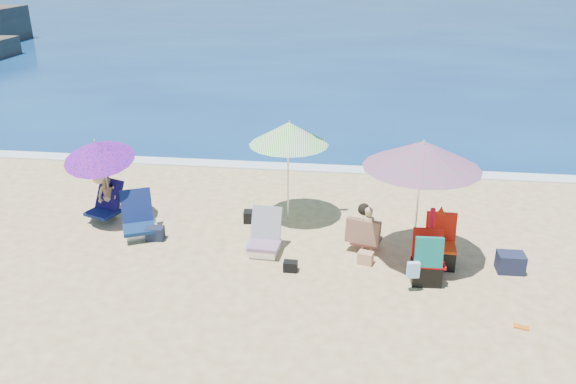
# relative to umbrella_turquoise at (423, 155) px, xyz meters

# --- Properties ---
(ground) EXTENTS (120.00, 120.00, 0.00)m
(ground) POSITION_rel_umbrella_turquoise_xyz_m (-1.90, -0.84, -1.94)
(ground) COLOR #D8BC84
(ground) RESTS_ON ground
(sea) EXTENTS (120.00, 80.00, 0.12)m
(sea) POSITION_rel_umbrella_turquoise_xyz_m (-1.90, 44.16, -1.99)
(sea) COLOR navy
(sea) RESTS_ON ground
(foam) EXTENTS (120.00, 0.50, 0.04)m
(foam) POSITION_rel_umbrella_turquoise_xyz_m (-1.90, 4.26, -1.92)
(foam) COLOR white
(foam) RESTS_ON ground
(umbrella_turquoise) EXTENTS (2.40, 2.40, 2.20)m
(umbrella_turquoise) POSITION_rel_umbrella_turquoise_xyz_m (0.00, 0.00, 0.00)
(umbrella_turquoise) COLOR white
(umbrella_turquoise) RESTS_ON ground
(umbrella_striped) EXTENTS (1.66, 1.66, 2.02)m
(umbrella_striped) POSITION_rel_umbrella_turquoise_xyz_m (-2.34, 1.41, -0.17)
(umbrella_striped) COLOR white
(umbrella_striped) RESTS_ON ground
(umbrella_blue) EXTENTS (1.46, 1.51, 1.82)m
(umbrella_blue) POSITION_rel_umbrella_turquoise_xyz_m (-5.88, 0.78, -0.45)
(umbrella_blue) COLOR silver
(umbrella_blue) RESTS_ON ground
(furled_umbrella) EXTENTS (0.25, 0.26, 1.15)m
(furled_umbrella) POSITION_rel_umbrella_turquoise_xyz_m (0.26, -0.12, -1.31)
(furled_umbrella) COLOR #B40C24
(furled_umbrella) RESTS_ON ground
(chair_navy) EXTENTS (0.84, 0.96, 0.81)m
(chair_navy) POSITION_rel_umbrella_turquoise_xyz_m (-5.04, 0.37, -1.72)
(chair_navy) COLOR #0E264E
(chair_navy) RESTS_ON ground
(chair_rainbow) EXTENTS (0.63, 0.73, 0.77)m
(chair_rainbow) POSITION_rel_umbrella_turquoise_xyz_m (-2.61, -0.02, -1.73)
(chair_rainbow) COLOR #D44A4E
(chair_rainbow) RESTS_ON ground
(camp_chair_left) EXTENTS (0.54, 0.55, 0.89)m
(camp_chair_left) POSITION_rel_umbrella_turquoise_xyz_m (0.43, -0.09, -1.67)
(camp_chair_left) COLOR #C3370D
(camp_chair_left) RESTS_ON ground
(camp_chair_right) EXTENTS (0.62, 0.67, 0.89)m
(camp_chair_right) POSITION_rel_umbrella_turquoise_xyz_m (0.14, -0.70, -1.62)
(camp_chair_right) COLOR #B90D0D
(camp_chair_right) RESTS_ON ground
(person_center) EXTENTS (0.68, 0.57, 0.89)m
(person_center) POSITION_rel_umbrella_turquoise_xyz_m (-0.83, 0.22, -1.51)
(person_center) COLOR tan
(person_center) RESTS_ON ground
(person_left) EXTENTS (0.75, 0.81, 1.03)m
(person_left) POSITION_rel_umbrella_turquoise_xyz_m (-5.89, 0.91, -1.47)
(person_left) COLOR tan
(person_left) RESTS_ON ground
(bag_navy_a) EXTENTS (0.33, 0.25, 0.25)m
(bag_navy_a) POSITION_rel_umbrella_turquoise_xyz_m (-4.69, 0.19, -1.81)
(bag_navy_a) COLOR #161E32
(bag_navy_a) RESTS_ON ground
(bag_black_a) EXTENTS (0.34, 0.26, 0.23)m
(bag_black_a) POSITION_rel_umbrella_turquoise_xyz_m (-3.05, 1.14, -1.82)
(bag_black_a) COLOR black
(bag_black_a) RESTS_ON ground
(bag_tan) EXTENTS (0.29, 0.24, 0.22)m
(bag_tan) POSITION_rel_umbrella_turquoise_xyz_m (-0.82, -0.22, -1.83)
(bag_tan) COLOR tan
(bag_tan) RESTS_ON ground
(bag_navy_b) EXTENTS (0.44, 0.34, 0.33)m
(bag_navy_b) POSITION_rel_umbrella_turquoise_xyz_m (1.58, -0.17, -1.77)
(bag_navy_b) COLOR #191E37
(bag_navy_b) RESTS_ON ground
(bag_black_b) EXTENTS (0.24, 0.16, 0.18)m
(bag_black_b) POSITION_rel_umbrella_turquoise_xyz_m (-2.06, -0.63, -1.85)
(bag_black_b) COLOR black
(bag_black_b) RESTS_ON ground
(orange_item) EXTENTS (0.22, 0.14, 0.03)m
(orange_item) POSITION_rel_umbrella_turquoise_xyz_m (1.40, -1.78, -1.92)
(orange_item) COLOR orange
(orange_item) RESTS_ON ground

